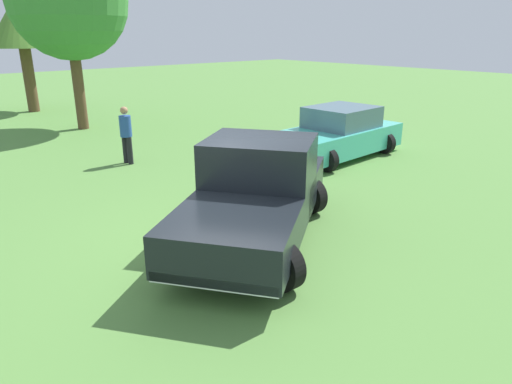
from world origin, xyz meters
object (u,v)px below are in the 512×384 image
(person_bystander, at_px, (126,132))
(tree_back_left, at_px, (21,23))
(sedan_far, at_px, (337,134))
(tree_far_center, at_px, (68,1))
(pickup_truck, at_px, (258,189))

(person_bystander, distance_m, tree_back_left, 11.65)
(sedan_far, relative_size, tree_back_left, 0.85)
(sedan_far, bearing_deg, tree_back_left, -76.77)
(sedan_far, xyz_separation_m, tree_back_left, (-14.60, -4.11, 3.22))
(sedan_far, bearing_deg, person_bystander, -36.52)
(tree_far_center, bearing_deg, sedan_far, 23.69)
(pickup_truck, relative_size, person_bystander, 3.12)
(sedan_far, height_order, tree_back_left, tree_back_left)
(sedan_far, bearing_deg, tree_far_center, -68.79)
(pickup_truck, relative_size, tree_back_left, 0.98)
(person_bystander, relative_size, tree_back_left, 0.31)
(pickup_truck, relative_size, tree_far_center, 0.75)
(tree_back_left, distance_m, tree_far_center, 5.54)
(tree_back_left, bearing_deg, tree_far_center, 1.17)
(sedan_far, distance_m, tree_far_center, 10.67)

